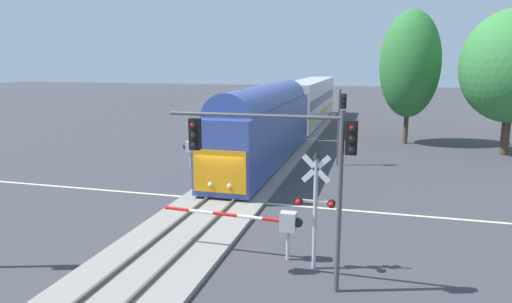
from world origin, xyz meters
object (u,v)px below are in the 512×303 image
traffic_signal_near_right (288,153)px  crossing_signal_mast (315,199)px  crossing_gate_near (274,222)px  crossing_gate_far (198,148)px  oak_far_right (410,64)px  traffic_signal_far_side (341,115)px  commuter_train (292,109)px

traffic_signal_near_right → crossing_signal_mast: bearing=63.2°
crossing_gate_near → crossing_gate_far: 14.70m
crossing_gate_near → crossing_gate_far: (-7.94, 12.37, -0.01)m
crossing_signal_mast → traffic_signal_near_right: bearing=-116.8°
crossing_gate_far → oak_far_right: bearing=44.0°
crossing_gate_near → traffic_signal_far_side: bearing=86.0°
crossing_gate_near → crossing_signal_mast: size_ratio=1.29×
traffic_signal_far_side → crossing_gate_near: bearing=-94.0°
crossing_gate_far → oak_far_right: 19.94m
crossing_signal_mast → traffic_signal_far_side: 16.22m
crossing_gate_far → traffic_signal_near_right: traffic_signal_near_right is taller
crossing_gate_far → commuter_train: bearing=72.6°
traffic_signal_far_side → oak_far_right: size_ratio=0.46×
crossing_gate_near → crossing_gate_far: same height
crossing_gate_far → crossing_signal_mast: bearing=-53.6°
crossing_gate_near → crossing_signal_mast: crossing_signal_mast is taller
traffic_signal_near_right → traffic_signal_far_side: bearing=89.2°
traffic_signal_far_side → oak_far_right: oak_far_right is taller
oak_far_right → crossing_gate_far: bearing=-136.0°
traffic_signal_near_right → traffic_signal_far_side: 17.59m
oak_far_right → commuter_train: bearing=-176.0°
crossing_gate_near → crossing_gate_far: size_ratio=0.98×
crossing_signal_mast → traffic_signal_near_right: (-0.70, -1.38, 1.81)m
commuter_train → crossing_gate_near: bearing=-81.0°
crossing_gate_far → oak_far_right: (13.82, 13.34, 5.38)m
traffic_signal_far_side → crossing_gate_far: bearing=-159.9°
crossing_gate_near → traffic_signal_far_side: traffic_signal_far_side is taller
commuter_train → crossing_gate_far: size_ratio=7.75×
crossing_gate_far → traffic_signal_far_side: 9.84m
traffic_signal_near_right → oak_far_right: oak_far_right is taller
commuter_train → traffic_signal_near_right: 27.37m
crossing_gate_near → traffic_signal_far_side: (1.09, 15.68, 2.10)m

